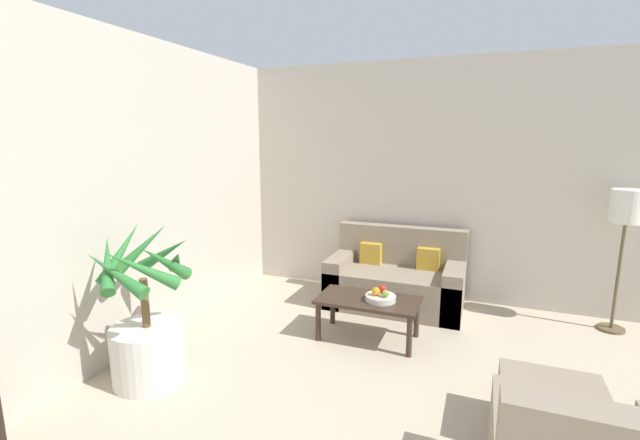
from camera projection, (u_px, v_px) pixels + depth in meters
The scene contains 10 objects.
wall_back at pixel (520, 185), 4.53m from camera, with size 7.83×0.06×2.70m.
potted_palm at pixel (147, 331), 3.24m from camera, with size 0.76×0.77×1.22m.
sofa_loveseat at pixel (396, 281), 4.74m from camera, with size 1.44×0.77×0.85m.
floor_lamp at pixel (626, 215), 3.96m from camera, with size 0.29×0.29×1.38m.
coffee_table at pixel (368, 304), 3.93m from camera, with size 0.92×0.49×0.39m.
fruit_bowl at pixel (381, 298), 3.87m from camera, with size 0.28×0.28×0.05m.
apple_red at pixel (383, 289), 3.92m from camera, with size 0.07×0.07×0.07m.
apple_green at pixel (386, 294), 3.81m from camera, with size 0.07×0.07×0.07m.
orange_fruit at pixel (376, 291), 3.85m from camera, with size 0.08×0.08×0.08m.
ottoman at pixel (551, 412), 2.63m from camera, with size 0.60×0.49×0.36m.
Camera 1 is at (-0.34, 1.71, 1.84)m, focal length 24.00 mm.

